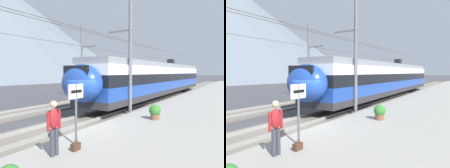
{
  "view_description": "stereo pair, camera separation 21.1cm",
  "coord_description": "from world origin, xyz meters",
  "views": [
    {
      "loc": [
        -7.61,
        -6.95,
        2.92
      ],
      "look_at": [
        6.86,
        2.2,
        1.94
      ],
      "focal_mm": 33.4,
      "sensor_mm": 36.0,
      "label": 1
    },
    {
      "loc": [
        -7.5,
        -7.13,
        2.92
      ],
      "look_at": [
        6.86,
        2.2,
        1.94
      ],
      "focal_mm": 33.4,
      "sensor_mm": 36.0,
      "label": 2
    }
  ],
  "objects": [
    {
      "name": "ground_plane",
      "position": [
        0.0,
        0.0,
        0.0
      ],
      "size": [
        400.0,
        400.0,
        0.0
      ],
      "primitive_type": "plane",
      "color": "#424247"
    },
    {
      "name": "platform_slab",
      "position": [
        0.0,
        -4.11,
        0.19
      ],
      "size": [
        120.0,
        6.35,
        0.38
      ],
      "primitive_type": "cube",
      "color": "gray",
      "rests_on": "ground"
    },
    {
      "name": "track_near",
      "position": [
        0.0,
        0.92,
        0.07
      ],
      "size": [
        120.0,
        3.0,
        0.28
      ],
      "color": "#6B6359",
      "rests_on": "ground"
    },
    {
      "name": "track_far",
      "position": [
        0.0,
        6.12,
        0.07
      ],
      "size": [
        120.0,
        3.0,
        0.28
      ],
      "color": "#6B6359",
      "rests_on": "ground"
    },
    {
      "name": "train_near_platform",
      "position": [
        14.39,
        0.92,
        2.23
      ],
      "size": [
        27.16,
        2.98,
        4.27
      ],
      "color": "#2D2D30",
      "rests_on": "track_near"
    },
    {
      "name": "train_far_track",
      "position": [
        26.22,
        6.12,
        2.23
      ],
      "size": [
        27.36,
        3.02,
        4.27
      ],
      "color": "#2D2D30",
      "rests_on": "track_far"
    },
    {
      "name": "catenary_mast_mid",
      "position": [
        4.63,
        -0.51,
        3.93
      ],
      "size": [
        49.87,
        1.85,
        7.51
      ],
      "color": "slate",
      "rests_on": "ground"
    },
    {
      "name": "catenary_mast_far_side",
      "position": [
        9.87,
        7.82,
        4.27
      ],
      "size": [
        49.87,
        2.14,
        8.29
      ],
      "color": "slate",
      "rests_on": "ground"
    },
    {
      "name": "platform_sign",
      "position": [
        -2.28,
        -2.11,
        1.95
      ],
      "size": [
        0.7,
        0.08,
        2.14
      ],
      "color": "#59595B",
      "rests_on": "platform_slab"
    },
    {
      "name": "passenger_walking",
      "position": [
        -3.3,
        -2.14,
        1.32
      ],
      "size": [
        0.53,
        0.22,
        1.69
      ],
      "color": "#383842",
      "rests_on": "platform_slab"
    },
    {
      "name": "handbag_beside_passenger",
      "position": [
        -2.62,
        -2.39,
        0.5
      ],
      "size": [
        0.32,
        0.18,
        0.36
      ],
      "color": "#472D1E",
      "rests_on": "platform_slab"
    },
    {
      "name": "potted_plant_by_shelter",
      "position": [
        2.98,
        -2.98,
        0.82
      ],
      "size": [
        0.63,
        0.63,
        0.8
      ],
      "color": "brown",
      "rests_on": "platform_slab"
    },
    {
      "name": "mountain_right_ridge",
      "position": [
        160.8,
        213.45,
        39.1
      ],
      "size": [
        218.45,
        218.45,
        78.19
      ],
      "primitive_type": "cone",
      "color": "slate",
      "rests_on": "ground"
    }
  ]
}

